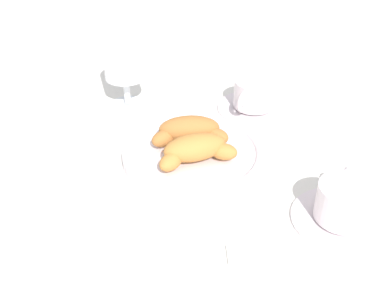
{
  "coord_description": "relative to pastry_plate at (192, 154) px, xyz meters",
  "views": [
    {
      "loc": [
        0.18,
        0.6,
        0.46
      ],
      "look_at": [
        0.01,
        -0.01,
        0.03
      ],
      "focal_mm": 44.36,
      "sensor_mm": 36.0,
      "label": 1
    }
  ],
  "objects": [
    {
      "name": "ground_plane",
      "position": [
        -0.01,
        0.01,
        -0.01
      ],
      "size": [
        2.2,
        2.2,
        0.0
      ],
      "primitive_type": "plane",
      "color": "silver"
    },
    {
      "name": "pastry_plate",
      "position": [
        0.0,
        0.0,
        0.0
      ],
      "size": [
        0.23,
        0.23,
        0.02
      ],
      "color": "silver",
      "rests_on": "ground_plane"
    },
    {
      "name": "croissant_large",
      "position": [
        -0.0,
        -0.02,
        0.03
      ],
      "size": [
        0.13,
        0.08,
        0.04
      ],
      "color": "#AD6B33",
      "rests_on": "pastry_plate"
    },
    {
      "name": "croissant_small",
      "position": [
        0.0,
        0.03,
        0.03
      ],
      "size": [
        0.14,
        0.06,
        0.04
      ],
      "color": "#BC7A38",
      "rests_on": "pastry_plate"
    },
    {
      "name": "coffee_cup_near",
      "position": [
        -0.16,
        0.2,
        0.02
      ],
      "size": [
        0.14,
        0.14,
        0.06
      ],
      "color": "silver",
      "rests_on": "ground_plane"
    },
    {
      "name": "coffee_cup_far",
      "position": [
        -0.16,
        -0.12,
        0.02
      ],
      "size": [
        0.14,
        0.14,
        0.06
      ],
      "color": "silver",
      "rests_on": "ground_plane"
    },
    {
      "name": "juice_glass_left",
      "position": [
        0.07,
        -0.21,
        0.08
      ],
      "size": [
        0.08,
        0.08,
        0.14
      ],
      "color": "white",
      "rests_on": "ground_plane"
    },
    {
      "name": "sugar_packet",
      "position": [
        -0.01,
        0.22,
        -0.01
      ],
      "size": [
        0.06,
        0.04,
        0.01
      ],
      "primitive_type": "cube",
      "rotation": [
        0.0,
        0.0,
        -0.24
      ],
      "color": "white",
      "rests_on": "ground_plane"
    },
    {
      "name": "folded_napkin",
      "position": [
        -0.21,
        0.02,
        -0.01
      ],
      "size": [
        0.15,
        0.15,
        0.01
      ],
      "primitive_type": "cube",
      "rotation": [
        0.0,
        0.0,
        0.57
      ],
      "color": "silver",
      "rests_on": "ground_plane"
    }
  ]
}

